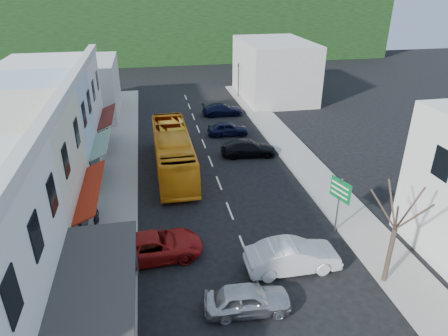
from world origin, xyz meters
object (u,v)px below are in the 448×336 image
at_px(car_silver, 247,299).
at_px(traffic_signal, 238,80).
at_px(car_white, 292,258).
at_px(direction_sign, 338,206).
at_px(pedestrian_left, 96,215).
at_px(street_tree, 395,229).
at_px(car_red, 155,246).
at_px(bus, 173,152).

xyz_separation_m(car_silver, traffic_signal, (7.58, 35.37, 1.51)).
relative_size(car_white, direction_sign, 1.22).
xyz_separation_m(pedestrian_left, street_tree, (14.70, -7.67, 2.24)).
distance_m(car_silver, car_red, 6.26).
bearing_deg(bus, pedestrian_left, -125.63).
bearing_deg(car_white, direction_sign, -53.40).
xyz_separation_m(car_red, pedestrian_left, (-3.40, 3.41, 0.30)).
bearing_deg(street_tree, bus, 121.96).
bearing_deg(car_red, car_silver, -143.00).
xyz_separation_m(car_silver, street_tree, (7.28, 0.54, 2.54)).
height_order(car_silver, car_red, same).
bearing_deg(direction_sign, street_tree, -100.63).
height_order(car_white, traffic_signal, traffic_signal).
bearing_deg(car_white, car_red, 71.42).
relative_size(car_silver, car_red, 0.96).
bearing_deg(traffic_signal, car_white, 82.88).
relative_size(car_red, pedestrian_left, 2.71).
xyz_separation_m(pedestrian_left, direction_sign, (14.20, -3.03, 0.81)).
distance_m(street_tree, traffic_signal, 34.85).
height_order(car_white, direction_sign, direction_sign).
xyz_separation_m(bus, direction_sign, (8.95, -10.51, 0.26)).
bearing_deg(direction_sign, car_red, 165.22).
relative_size(direction_sign, traffic_signal, 0.82).
distance_m(car_silver, pedestrian_left, 11.07).
bearing_deg(bus, car_red, -100.21).
distance_m(car_silver, direction_sign, 8.60).
bearing_deg(direction_sign, car_white, -160.32).
xyz_separation_m(bus, car_white, (5.20, -13.27, -0.85)).
bearing_deg(car_silver, bus, 11.79).
height_order(bus, car_silver, bus).
height_order(car_silver, street_tree, street_tree).
relative_size(bus, street_tree, 1.79).
height_order(pedestrian_left, traffic_signal, traffic_signal).
xyz_separation_m(car_silver, direction_sign, (6.78, 5.18, 1.11)).
bearing_deg(traffic_signal, pedestrian_left, 61.83).
height_order(car_silver, direction_sign, direction_sign).
bearing_deg(pedestrian_left, traffic_signal, -8.63).
bearing_deg(car_red, street_tree, -113.60).
distance_m(pedestrian_left, direction_sign, 14.54).
bearing_deg(direction_sign, car_silver, -159.42).
bearing_deg(car_white, traffic_signal, -7.71).
distance_m(car_white, traffic_signal, 33.31).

